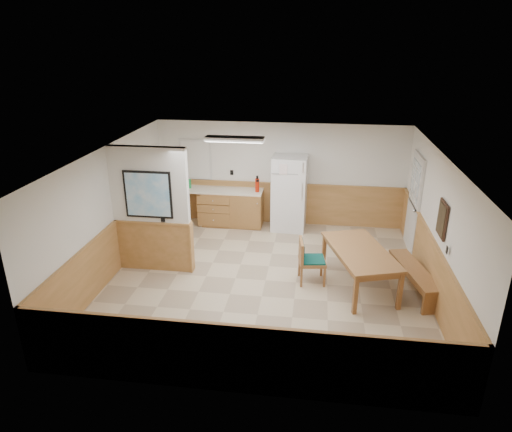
# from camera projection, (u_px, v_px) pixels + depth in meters

# --- Properties ---
(ground) EXTENTS (6.00, 6.00, 0.00)m
(ground) POSITION_uv_depth(u_px,v_px,m) (266.00, 280.00, 8.76)
(ground) COLOR #C4AE8C
(ground) RESTS_ON ground
(ceiling) EXTENTS (6.00, 6.00, 0.02)m
(ceiling) POSITION_uv_depth(u_px,v_px,m) (267.00, 153.00, 7.84)
(ceiling) COLOR white
(ceiling) RESTS_ON back_wall
(back_wall) EXTENTS (6.00, 0.02, 2.50)m
(back_wall) POSITION_uv_depth(u_px,v_px,m) (280.00, 174.00, 11.06)
(back_wall) COLOR white
(back_wall) RESTS_ON ground
(right_wall) EXTENTS (0.02, 6.00, 2.50)m
(right_wall) POSITION_uv_depth(u_px,v_px,m) (437.00, 229.00, 7.92)
(right_wall) COLOR white
(right_wall) RESTS_ON ground
(left_wall) EXTENTS (0.02, 6.00, 2.50)m
(left_wall) POSITION_uv_depth(u_px,v_px,m) (110.00, 212.00, 8.68)
(left_wall) COLOR white
(left_wall) RESTS_ON ground
(wainscot_back) EXTENTS (6.00, 0.04, 1.00)m
(wainscot_back) POSITION_uv_depth(u_px,v_px,m) (280.00, 204.00, 11.32)
(wainscot_back) COLOR #B9814A
(wainscot_back) RESTS_ON ground
(wainscot_right) EXTENTS (0.04, 6.00, 1.00)m
(wainscot_right) POSITION_uv_depth(u_px,v_px,m) (430.00, 267.00, 8.20)
(wainscot_right) COLOR #B9814A
(wainscot_right) RESTS_ON ground
(wainscot_left) EXTENTS (0.04, 6.00, 1.00)m
(wainscot_left) POSITION_uv_depth(u_px,v_px,m) (115.00, 248.00, 8.95)
(wainscot_left) COLOR #B9814A
(wainscot_left) RESTS_ON ground
(partition_wall) EXTENTS (1.50, 0.20, 2.50)m
(partition_wall) POSITION_uv_depth(u_px,v_px,m) (151.00, 211.00, 8.77)
(partition_wall) COLOR white
(partition_wall) RESTS_ON ground
(kitchen_counter) EXTENTS (2.20, 0.61, 1.00)m
(kitchen_counter) POSITION_uv_depth(u_px,v_px,m) (230.00, 207.00, 11.21)
(kitchen_counter) COLOR olive
(kitchen_counter) RESTS_ON ground
(exterior_door) EXTENTS (0.07, 1.02, 2.15)m
(exterior_door) POSITION_uv_depth(u_px,v_px,m) (414.00, 203.00, 9.75)
(exterior_door) COLOR silver
(exterior_door) RESTS_ON ground
(kitchen_window) EXTENTS (0.80, 0.04, 1.00)m
(kitchen_window) POSITION_uv_depth(u_px,v_px,m) (195.00, 159.00, 11.20)
(kitchen_window) COLOR silver
(kitchen_window) RESTS_ON back_wall
(wall_painting) EXTENTS (0.04, 0.50, 0.60)m
(wall_painting) POSITION_uv_depth(u_px,v_px,m) (442.00, 219.00, 7.54)
(wall_painting) COLOR #321E14
(wall_painting) RESTS_ON right_wall
(fluorescent_fixture) EXTENTS (1.20, 0.30, 0.09)m
(fluorescent_fixture) POSITION_uv_depth(u_px,v_px,m) (235.00, 139.00, 9.16)
(fluorescent_fixture) COLOR silver
(fluorescent_fixture) RESTS_ON ceiling
(refrigerator) EXTENTS (0.82, 0.74, 1.80)m
(refrigerator) POSITION_uv_depth(u_px,v_px,m) (289.00, 193.00, 10.82)
(refrigerator) COLOR white
(refrigerator) RESTS_ON ground
(dining_table) EXTENTS (1.42, 2.02, 0.75)m
(dining_table) POSITION_uv_depth(u_px,v_px,m) (360.00, 254.00, 8.32)
(dining_table) COLOR #A26B3B
(dining_table) RESTS_ON ground
(dining_bench) EXTENTS (0.73, 1.68, 0.45)m
(dining_bench) POSITION_uv_depth(u_px,v_px,m) (414.00, 274.00, 8.29)
(dining_bench) COLOR #A26B3B
(dining_bench) RESTS_ON ground
(dining_chair) EXTENTS (0.74, 0.55, 0.85)m
(dining_chair) POSITION_uv_depth(u_px,v_px,m) (307.00, 258.00, 8.56)
(dining_chair) COLOR #A26B3B
(dining_chair) RESTS_ON ground
(fire_extinguisher) EXTENTS (0.12, 0.12, 0.40)m
(fire_extinguisher) POSITION_uv_depth(u_px,v_px,m) (257.00, 185.00, 10.86)
(fire_extinguisher) COLOR red
(fire_extinguisher) RESTS_ON kitchen_counter
(soap_bottle) EXTENTS (0.10, 0.10, 0.23)m
(soap_bottle) POSITION_uv_depth(u_px,v_px,m) (190.00, 184.00, 11.14)
(soap_bottle) COLOR #1A9340
(soap_bottle) RESTS_ON kitchen_counter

